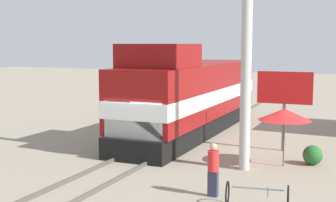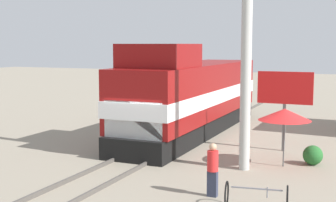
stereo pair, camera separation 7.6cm
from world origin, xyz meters
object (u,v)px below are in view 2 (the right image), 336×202
Objects in this scene: utility_pole at (247,7)px; vendor_umbrella at (285,115)px; person_bystander at (213,168)px; billboard_sign at (285,92)px; bicycle at (257,196)px; locomotive at (191,96)px.

vendor_umbrella is (1.26, 1.01, -3.93)m from utility_pole.
utility_pole is 6.09m from person_bystander.
vendor_umbrella is 0.64× the size of billboard_sign.
person_bystander is 1.65m from bicycle.
locomotive is 7.28m from vendor_umbrella.
billboard_sign is 8.01m from bicycle.
vendor_umbrella is 1.34× the size of person_bystander.
locomotive is 8.59× the size of person_bystander.
person_bystander is (-0.11, -3.43, -5.03)m from utility_pole.
locomotive is at bearing 114.60° from person_bystander.
utility_pole is 3.39× the size of billboard_sign.
billboard_sign is at bearing 99.72° from vendor_umbrella.
locomotive is 1.21× the size of utility_pole.
locomotive is at bearing 21.22° from bicycle.
person_bystander is at bearing -97.22° from billboard_sign.
utility_pole reaches higher than vendor_umbrella.
billboard_sign is (-0.46, 2.69, 0.59)m from vendor_umbrella.
utility_pole is at bearing 88.21° from person_bystander.
bicycle is (5.66, -9.69, -1.57)m from locomotive.
billboard_sign reaches higher than person_bystander.
vendor_umbrella is 2.80m from billboard_sign.
vendor_umbrella reaches higher than person_bystander.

